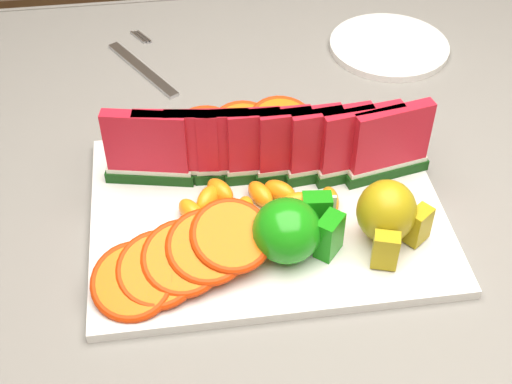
{
  "coord_description": "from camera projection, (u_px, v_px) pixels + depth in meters",
  "views": [
    {
      "loc": [
        -0.15,
        -0.59,
        1.35
      ],
      "look_at": [
        -0.07,
        -0.03,
        0.81
      ],
      "focal_mm": 50.0,
      "sensor_mm": 36.0,
      "label": 1
    }
  ],
  "objects": [
    {
      "name": "table",
      "position": [
        307.0,
        260.0,
        0.91
      ],
      "size": [
        1.4,
        0.9,
        0.75
      ],
      "color": "#492D1B",
      "rests_on": "ground"
    },
    {
      "name": "tablecloth",
      "position": [
        309.0,
        226.0,
        0.87
      ],
      "size": [
        1.53,
        1.03,
        0.2
      ],
      "color": "slate",
      "rests_on": "table"
    },
    {
      "name": "platter",
      "position": [
        267.0,
        212.0,
        0.82
      ],
      "size": [
        0.4,
        0.3,
        0.01
      ],
      "color": "silver",
      "rests_on": "tablecloth"
    },
    {
      "name": "apple_cluster",
      "position": [
        293.0,
        229.0,
        0.75
      ],
      "size": [
        0.11,
        0.1,
        0.07
      ],
      "color": "#23920F",
      "rests_on": "platter"
    },
    {
      "name": "pear_cluster",
      "position": [
        388.0,
        214.0,
        0.76
      ],
      "size": [
        0.08,
        0.09,
        0.07
      ],
      "color": "#925B1B",
      "rests_on": "platter"
    },
    {
      "name": "side_plate",
      "position": [
        389.0,
        46.0,
        1.08
      ],
      "size": [
        0.23,
        0.23,
        0.01
      ],
      "color": "silver",
      "rests_on": "tablecloth"
    },
    {
      "name": "fork",
      "position": [
        142.0,
        66.0,
        1.04
      ],
      "size": [
        0.1,
        0.18,
        0.0
      ],
      "color": "silver",
      "rests_on": "tablecloth"
    },
    {
      "name": "watermelon_row",
      "position": [
        269.0,
        147.0,
        0.82
      ],
      "size": [
        0.39,
        0.07,
        0.1
      ],
      "color": "#0F3E16",
      "rests_on": "platter"
    },
    {
      "name": "orange_fan_front",
      "position": [
        183.0,
        258.0,
        0.73
      ],
      "size": [
        0.21,
        0.14,
        0.06
      ],
      "color": "red",
      "rests_on": "platter"
    },
    {
      "name": "orange_fan_back",
      "position": [
        225.0,
        132.0,
        0.89
      ],
      "size": [
        0.24,
        0.11,
        0.04
      ],
      "color": "red",
      "rests_on": "platter"
    },
    {
      "name": "tangerine_segments",
      "position": [
        254.0,
        200.0,
        0.81
      ],
      "size": [
        0.19,
        0.08,
        0.03
      ],
      "color": "orange",
      "rests_on": "platter"
    }
  ]
}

